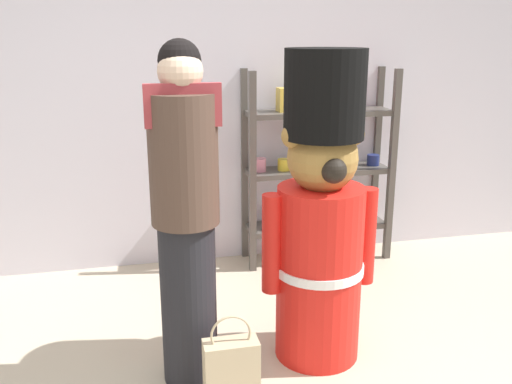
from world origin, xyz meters
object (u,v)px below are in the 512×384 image
(merchandise_shelf, at_px, (317,166))
(teddy_bear_guard, at_px, (321,220))
(person_shopper, at_px, (186,214))
(shopping_bag, at_px, (231,371))

(merchandise_shelf, relative_size, teddy_bear_guard, 0.89)
(person_shopper, relative_size, shopping_bag, 3.66)
(teddy_bear_guard, relative_size, shopping_bag, 3.55)
(teddy_bear_guard, bearing_deg, shopping_bag, -149.13)
(merchandise_shelf, bearing_deg, shopping_bag, -120.66)
(teddy_bear_guard, distance_m, person_shopper, 0.74)
(shopping_bag, bearing_deg, person_shopper, 123.00)
(person_shopper, bearing_deg, merchandise_shelf, 50.57)
(teddy_bear_guard, distance_m, shopping_bag, 0.91)
(person_shopper, distance_m, shopping_bag, 0.80)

